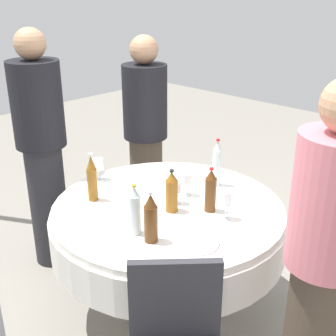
{
  "coord_description": "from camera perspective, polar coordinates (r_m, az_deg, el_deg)",
  "views": [
    {
      "loc": [
        -1.65,
        -1.59,
        1.93
      ],
      "look_at": [
        0.0,
        0.0,
        0.97
      ],
      "focal_mm": 47.56,
      "sensor_mm": 36.0,
      "label": 1
    }
  ],
  "objects": [
    {
      "name": "dining_table",
      "position": [
        2.66,
        0.0,
        -7.64
      ],
      "size": [
        1.37,
        1.37,
        0.74
      ],
      "color": "white",
      "rests_on": "ground_plane"
    },
    {
      "name": "wine_glass_mid",
      "position": [
        2.66,
        2.4,
        -1.43
      ],
      "size": [
        0.07,
        0.07,
        0.14
      ],
      "color": "white",
      "rests_on": "dining_table"
    },
    {
      "name": "bottle_clear_east",
      "position": [
        2.8,
        6.3,
        0.54
      ],
      "size": [
        0.06,
        0.06,
        0.31
      ],
      "color": "silver",
      "rests_on": "dining_table"
    },
    {
      "name": "bottle_brown_near",
      "position": [
        2.48,
        5.47,
        -2.96
      ],
      "size": [
        0.06,
        0.06,
        0.26
      ],
      "color": "#593314",
      "rests_on": "dining_table"
    },
    {
      "name": "wine_glass_rear",
      "position": [
        2.41,
        7.46,
        -3.96
      ],
      "size": [
        0.06,
        0.06,
        0.16
      ],
      "color": "white",
      "rests_on": "dining_table"
    },
    {
      "name": "bottle_brown_south",
      "position": [
        2.19,
        -2.21,
        -6.5
      ],
      "size": [
        0.07,
        0.07,
        0.27
      ],
      "color": "#593314",
      "rests_on": "dining_table"
    },
    {
      "name": "wine_glass_inner",
      "position": [
        2.56,
        1.13,
        -2.49
      ],
      "size": [
        0.06,
        0.06,
        0.14
      ],
      "color": "white",
      "rests_on": "dining_table"
    },
    {
      "name": "plate_far",
      "position": [
        3.02,
        -2.11,
        -0.43
      ],
      "size": [
        0.2,
        0.2,
        0.02
      ],
      "color": "white",
      "rests_on": "dining_table"
    },
    {
      "name": "bottle_amber_left",
      "position": [
        2.63,
        -9.71,
        -1.37
      ],
      "size": [
        0.06,
        0.06,
        0.29
      ],
      "color": "#8C5619",
      "rests_on": "dining_table"
    },
    {
      "name": "knife_near",
      "position": [
        2.72,
        7.83,
        -3.51
      ],
      "size": [
        0.17,
        0.08,
        0.0
      ],
      "primitive_type": "cube",
      "rotation": [
        0.0,
        0.0,
        5.9
      ],
      "color": "silver",
      "rests_on": "dining_table"
    },
    {
      "name": "plate_north",
      "position": [
        2.23,
        3.55,
        -9.41
      ],
      "size": [
        0.23,
        0.23,
        0.02
      ],
      "color": "white",
      "rests_on": "dining_table"
    },
    {
      "name": "person_left",
      "position": [
        3.48,
        -2.89,
        4.23
      ],
      "size": [
        0.34,
        0.34,
        1.59
      ],
      "rotation": [
        0.0,
        0.0,
        -0.63
      ],
      "color": "#4C3F33",
      "rests_on": "ground_plane"
    },
    {
      "name": "ground_plane",
      "position": [
        3.0,
        0.0,
        -17.45
      ],
      "size": [
        10.0,
        10.0,
        0.0
      ],
      "primitive_type": "plane",
      "color": "gray"
    },
    {
      "name": "bottle_amber_inner",
      "position": [
        2.47,
        0.47,
        -3.11
      ],
      "size": [
        0.07,
        0.07,
        0.25
      ],
      "color": "#8C5619",
      "rests_on": "dining_table"
    },
    {
      "name": "plate_west",
      "position": [
        2.51,
        -9.77,
        -5.82
      ],
      "size": [
        0.24,
        0.24,
        0.02
      ],
      "color": "white",
      "rests_on": "dining_table"
    },
    {
      "name": "bottle_clear_mid",
      "position": [
        2.26,
        -4.28,
        -5.5
      ],
      "size": [
        0.06,
        0.06,
        0.28
      ],
      "color": "silver",
      "rests_on": "dining_table"
    },
    {
      "name": "wine_glass_east",
      "position": [
        2.91,
        -8.98,
        0.35
      ],
      "size": [
        0.07,
        0.07,
        0.14
      ],
      "color": "white",
      "rests_on": "dining_table"
    },
    {
      "name": "person_south",
      "position": [
        2.01,
        19.42,
        -11.14
      ],
      "size": [
        0.34,
        0.34,
        1.63
      ],
      "rotation": [
        0.0,
        0.0,
        3.07
      ],
      "color": "#4C3F33",
      "rests_on": "ground_plane"
    },
    {
      "name": "person_near",
      "position": [
        3.16,
        -15.83,
        2.4
      ],
      "size": [
        0.34,
        0.34,
        1.68
      ],
      "rotation": [
        0.0,
        0.0,
        0.19
      ],
      "color": "#26262B",
      "rests_on": "ground_plane"
    }
  ]
}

